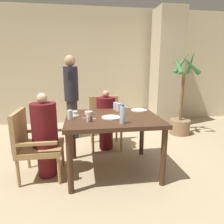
# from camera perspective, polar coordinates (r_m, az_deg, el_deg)

# --- Properties ---
(ground_plane) EXTENTS (16.00, 16.00, 0.00)m
(ground_plane) POSITION_cam_1_polar(r_m,az_deg,el_deg) (2.93, 0.15, -16.16)
(ground_plane) COLOR tan
(wall_back) EXTENTS (8.00, 0.06, 2.80)m
(wall_back) POSITION_cam_1_polar(r_m,az_deg,el_deg) (5.14, -4.26, 12.68)
(wall_back) COLOR beige
(wall_back) RESTS_ON ground_plane
(pillar_stone) EXTENTS (0.60, 0.60, 2.70)m
(pillar_stone) POSITION_cam_1_polar(r_m,az_deg,el_deg) (5.02, 15.25, 11.69)
(pillar_stone) COLOR #BCAD8E
(pillar_stone) RESTS_ON ground_plane
(dining_table) EXTENTS (1.22, 1.01, 0.77)m
(dining_table) POSITION_cam_1_polar(r_m,az_deg,el_deg) (2.66, 0.16, -3.34)
(dining_table) COLOR #422819
(dining_table) RESTS_ON ground_plane
(chair_left_side) EXTENTS (0.54, 0.54, 0.89)m
(chair_left_side) POSITION_cam_1_polar(r_m,az_deg,el_deg) (2.78, -21.40, -8.01)
(chair_left_side) COLOR #A88451
(chair_left_side) RESTS_ON ground_plane
(diner_in_left_chair) EXTENTS (0.32, 0.32, 1.11)m
(diner_in_left_chair) POSITION_cam_1_polar(r_m,az_deg,el_deg) (2.72, -18.57, -6.17)
(diner_in_left_chair) COLOR #5B1419
(diner_in_left_chair) RESTS_ON ground_plane
(chair_far_side) EXTENTS (0.54, 0.54, 0.89)m
(chair_far_side) POSITION_cam_1_polar(r_m,az_deg,el_deg) (3.60, -2.02, -2.37)
(chair_far_side) COLOR #A88451
(chair_far_side) RESTS_ON ground_plane
(diner_in_far_chair) EXTENTS (0.32, 0.32, 1.03)m
(diner_in_far_chair) POSITION_cam_1_polar(r_m,az_deg,el_deg) (3.44, -1.76, -2.13)
(diner_in_far_chair) COLOR #5B1419
(diner_in_far_chair) RESTS_ON ground_plane
(standing_host) EXTENTS (0.28, 0.31, 1.63)m
(standing_host) POSITION_cam_1_polar(r_m,az_deg,el_deg) (4.00, -11.51, 4.85)
(standing_host) COLOR #2D2D33
(standing_host) RESTS_ON ground_plane
(potted_palm) EXTENTS (0.50, 0.49, 1.74)m
(potted_palm) POSITION_cam_1_polar(r_m,az_deg,el_deg) (4.43, 19.10, 0.39)
(potted_palm) COLOR #896B4C
(potted_palm) RESTS_ON ground_plane
(plate_main_left) EXTENTS (0.24, 0.24, 0.01)m
(plate_main_left) POSITION_cam_1_polar(r_m,az_deg,el_deg) (2.58, -0.30, -1.51)
(plate_main_left) COLOR white
(plate_main_left) RESTS_ON dining_table
(plate_main_right) EXTENTS (0.24, 0.24, 0.01)m
(plate_main_right) POSITION_cam_1_polar(r_m,az_deg,el_deg) (3.03, 7.69, 0.57)
(plate_main_right) COLOR white
(plate_main_right) RESTS_ON dining_table
(teacup_with_saucer) EXTENTS (0.13, 0.13, 0.06)m
(teacup_with_saucer) POSITION_cam_1_polar(r_m,az_deg,el_deg) (2.73, -10.59, -0.48)
(teacup_with_saucer) COLOR white
(teacup_with_saucer) RESTS_ON dining_table
(bowl_small) EXTENTS (0.11, 0.11, 0.04)m
(bowl_small) POSITION_cam_1_polar(r_m,az_deg,el_deg) (2.78, -6.68, -0.23)
(bowl_small) COLOR white
(bowl_small) RESTS_ON dining_table
(water_bottle) EXTENTS (0.06, 0.06, 0.23)m
(water_bottle) POSITION_cam_1_polar(r_m,az_deg,el_deg) (2.30, 3.01, -0.74)
(water_bottle) COLOR #A3C6DB
(water_bottle) RESTS_ON dining_table
(glass_tall_near) EXTENTS (0.07, 0.07, 0.11)m
(glass_tall_near) POSITION_cam_1_polar(r_m,az_deg,el_deg) (2.55, -11.92, -0.75)
(glass_tall_near) COLOR silver
(glass_tall_near) RESTS_ON dining_table
(glass_tall_mid) EXTENTS (0.07, 0.07, 0.11)m
(glass_tall_mid) POSITION_cam_1_polar(r_m,az_deg,el_deg) (3.04, 1.04, 1.72)
(glass_tall_mid) COLOR silver
(glass_tall_mid) RESTS_ON dining_table
(glass_tall_far) EXTENTS (0.07, 0.07, 0.11)m
(glass_tall_far) POSITION_cam_1_polar(r_m,az_deg,el_deg) (2.95, 1.87, 1.35)
(glass_tall_far) COLOR silver
(glass_tall_far) RESTS_ON dining_table
(salt_shaker) EXTENTS (0.03, 0.03, 0.07)m
(salt_shaker) POSITION_cam_1_polar(r_m,az_deg,el_deg) (2.39, -6.94, -1.98)
(salt_shaker) COLOR white
(salt_shaker) RESTS_ON dining_table
(pepper_shaker) EXTENTS (0.03, 0.03, 0.07)m
(pepper_shaker) POSITION_cam_1_polar(r_m,az_deg,el_deg) (2.39, -6.00, -1.99)
(pepper_shaker) COLOR #4C3D2D
(pepper_shaker) RESTS_ON dining_table
(fork_beside_plate) EXTENTS (0.18, 0.09, 0.00)m
(fork_beside_plate) POSITION_cam_1_polar(r_m,az_deg,el_deg) (2.56, -6.17, -1.76)
(fork_beside_plate) COLOR silver
(fork_beside_plate) RESTS_ON dining_table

